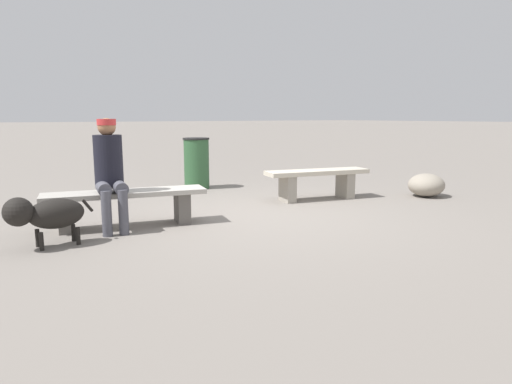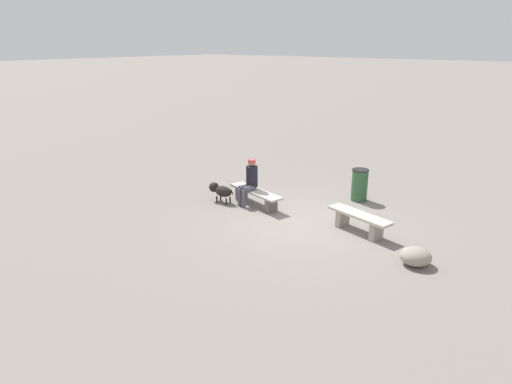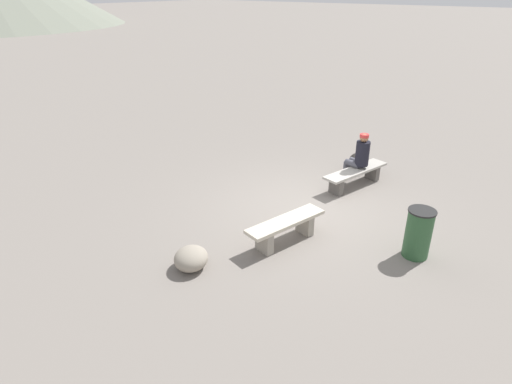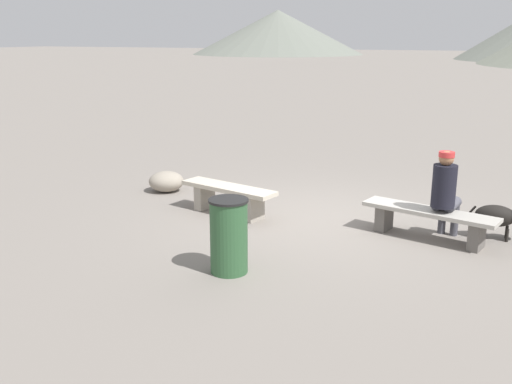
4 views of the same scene
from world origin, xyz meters
The scene contains 7 objects.
ground centered at (0.00, 0.00, -0.03)m, with size 210.00×210.00×0.06m, color gray.
bench_left centered at (-1.45, -0.37, 0.33)m, with size 1.74×0.78×0.48m.
bench_right centered at (1.69, -0.27, 0.31)m, with size 1.95×0.85×0.44m.
seated_person centered at (1.88, -0.24, 0.74)m, with size 0.39×0.61×1.30m.
dog centered at (2.65, 0.14, 0.35)m, with size 0.87×0.34×0.55m.
trash_bin centered at (-0.37, -2.50, 0.47)m, with size 0.49×0.49×0.93m.
boulder centered at (-3.15, 0.44, 0.19)m, with size 0.65×0.59×0.38m, color gray.
Camera 1 is at (3.40, 5.06, 1.33)m, focal length 31.95 mm.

